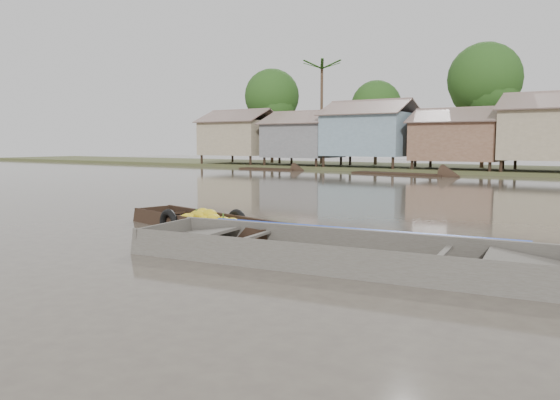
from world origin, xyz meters
The scene contains 3 objects.
ground centered at (0.00, 0.00, 0.00)m, with size 120.00×120.00×0.00m, color #494038.
banana_boat centered at (-1.81, 0.51, 0.13)m, with size 5.30×2.41×0.74m.
viewer_boat centered at (2.61, -1.05, 0.06)m, with size 7.76×2.89×0.61m.
Camera 1 is at (6.91, -9.41, 2.10)m, focal length 35.00 mm.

